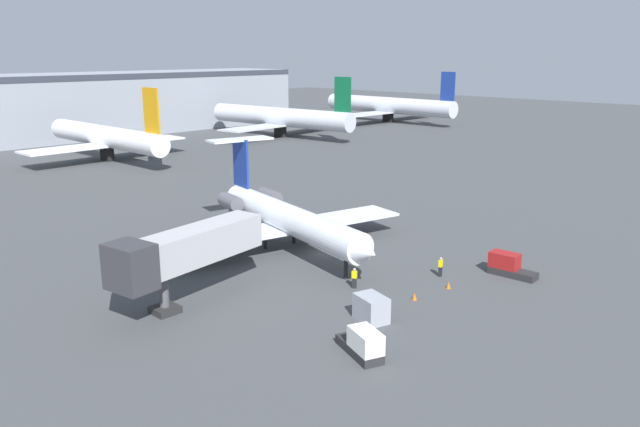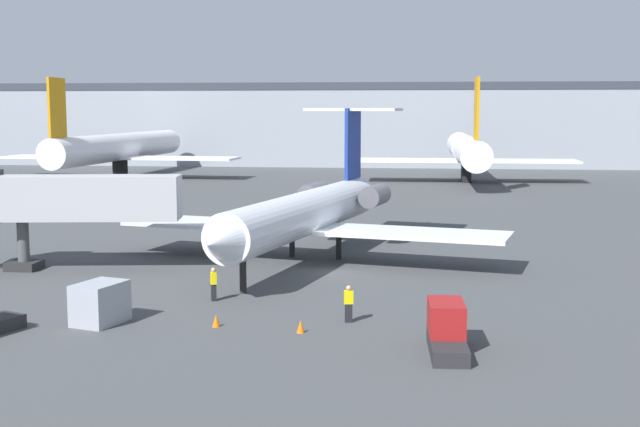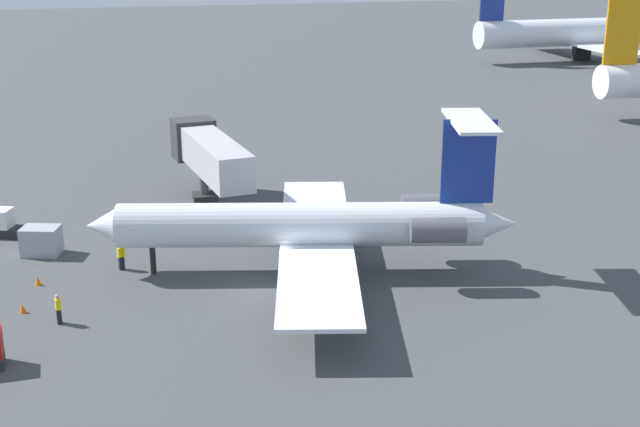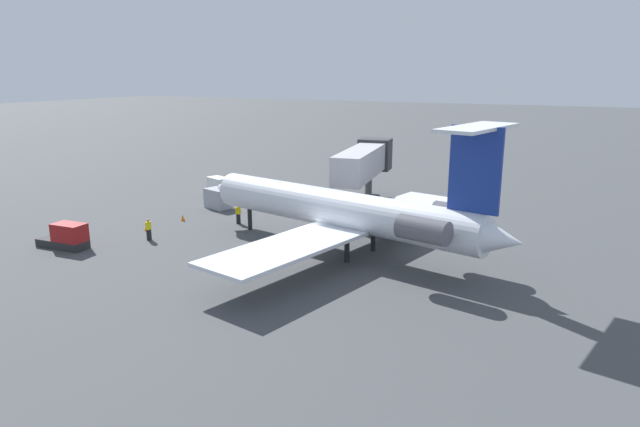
# 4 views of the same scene
# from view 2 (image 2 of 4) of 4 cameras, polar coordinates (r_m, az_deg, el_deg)

# --- Properties ---
(ground_plane) EXTENTS (400.00, 400.00, 0.10)m
(ground_plane) POSITION_cam_2_polar(r_m,az_deg,el_deg) (50.01, 1.10, -3.95)
(ground_plane) COLOR #424447
(regional_jet) EXTENTS (25.24, 26.11, 9.60)m
(regional_jet) POSITION_cam_2_polar(r_m,az_deg,el_deg) (52.70, -0.76, 0.18)
(regional_jet) COLOR silver
(regional_jet) RESTS_ON ground_plane
(jet_bridge) EXTENTS (13.54, 4.80, 5.92)m
(jet_bridge) POSITION_cam_2_polar(r_m,az_deg,el_deg) (52.24, -17.79, 0.92)
(jet_bridge) COLOR #ADADB2
(jet_bridge) RESTS_ON ground_plane
(ground_crew_marshaller) EXTENTS (0.44, 0.34, 1.69)m
(ground_crew_marshaller) POSITION_cam_2_polar(r_m,az_deg,el_deg) (37.98, 1.96, -6.13)
(ground_crew_marshaller) COLOR black
(ground_crew_marshaller) RESTS_ON ground_plane
(ground_crew_loader) EXTENTS (0.39, 0.47, 1.69)m
(ground_crew_loader) POSITION_cam_2_polar(r_m,az_deg,el_deg) (42.46, -7.24, -4.76)
(ground_crew_loader) COLOR black
(ground_crew_loader) RESTS_ON ground_plane
(baggage_tug_lead) EXTENTS (1.60, 4.06, 1.90)m
(baggage_tug_lead) POSITION_cam_2_polar(r_m,az_deg,el_deg) (34.05, 8.59, -7.81)
(baggage_tug_lead) COLOR #262628
(baggage_tug_lead) RESTS_ON ground_plane
(cargo_container_uld) EXTENTS (2.28, 2.76, 1.86)m
(cargo_container_uld) POSITION_cam_2_polar(r_m,az_deg,el_deg) (39.00, -14.70, -5.90)
(cargo_container_uld) COLOR #999EA8
(cargo_container_uld) RESTS_ON ground_plane
(traffic_cone_near) EXTENTS (0.36, 0.36, 0.55)m
(traffic_cone_near) POSITION_cam_2_polar(r_m,az_deg,el_deg) (37.62, -7.07, -7.22)
(traffic_cone_near) COLOR orange
(traffic_cone_near) RESTS_ON ground_plane
(traffic_cone_mid) EXTENTS (0.36, 0.36, 0.55)m
(traffic_cone_mid) POSITION_cam_2_polar(r_m,az_deg,el_deg) (36.37, -1.32, -7.67)
(traffic_cone_mid) COLOR orange
(traffic_cone_mid) RESTS_ON ground_plane
(terminal_building) EXTENTS (155.72, 19.74, 13.77)m
(terminal_building) POSITION_cam_2_polar(r_m,az_deg,el_deg) (145.61, 4.82, 6.07)
(terminal_building) COLOR #8C939E
(terminal_building) RESTS_ON ground_plane
(parked_airliner_west_mid) EXTENTS (33.43, 39.61, 13.16)m
(parked_airliner_west_mid) POSITION_cam_2_polar(r_m,az_deg,el_deg) (119.73, -13.49, 4.36)
(parked_airliner_west_mid) COLOR white
(parked_airliner_west_mid) RESTS_ON ground_plane
(parked_airliner_centre) EXTENTS (28.59, 34.01, 13.06)m
(parked_airliner_centre) POSITION_cam_2_polar(r_m,az_deg,el_deg) (111.20, 9.94, 4.23)
(parked_airliner_centre) COLOR white
(parked_airliner_centre) RESTS_ON ground_plane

